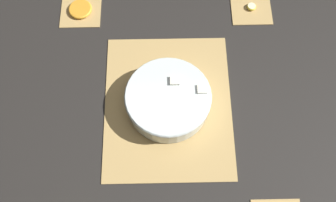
% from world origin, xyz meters
% --- Properties ---
extents(ground_plane, '(6.00, 6.00, 0.00)m').
position_xyz_m(ground_plane, '(0.00, 0.00, 0.00)').
color(ground_plane, black).
extents(bamboo_mat_center, '(0.44, 0.36, 0.01)m').
position_xyz_m(bamboo_mat_center, '(-0.00, 0.00, 0.00)').
color(bamboo_mat_center, tan).
rests_on(bamboo_mat_center, ground_plane).
extents(coaster_mat_near_left, '(0.13, 0.13, 0.01)m').
position_xyz_m(coaster_mat_near_left, '(-0.33, -0.27, 0.00)').
color(coaster_mat_near_left, tan).
rests_on(coaster_mat_near_left, ground_plane).
extents(coaster_mat_far_left, '(0.13, 0.13, 0.01)m').
position_xyz_m(coaster_mat_far_left, '(-0.33, 0.27, 0.00)').
color(coaster_mat_far_left, tan).
rests_on(coaster_mat_far_left, ground_plane).
extents(fruit_salad_bowl, '(0.24, 0.24, 0.07)m').
position_xyz_m(fruit_salad_bowl, '(-0.00, 0.00, 0.04)').
color(fruit_salad_bowl, silver).
rests_on(fruit_salad_bowl, bamboo_mat_center).
extents(orange_slice_whole, '(0.07, 0.07, 0.01)m').
position_xyz_m(orange_slice_whole, '(-0.33, -0.27, 0.01)').
color(orange_slice_whole, orange).
rests_on(orange_slice_whole, coaster_mat_near_left).
extents(banana_coin_single, '(0.03, 0.03, 0.01)m').
position_xyz_m(banana_coin_single, '(-0.33, 0.27, 0.01)').
color(banana_coin_single, beige).
rests_on(banana_coin_single, coaster_mat_far_left).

